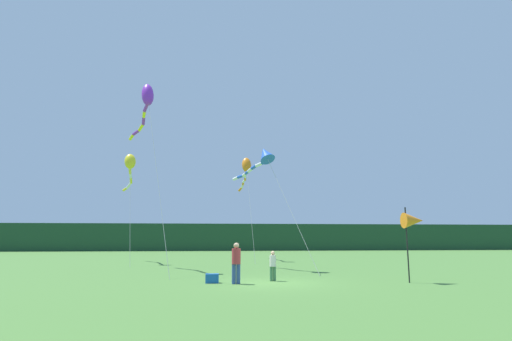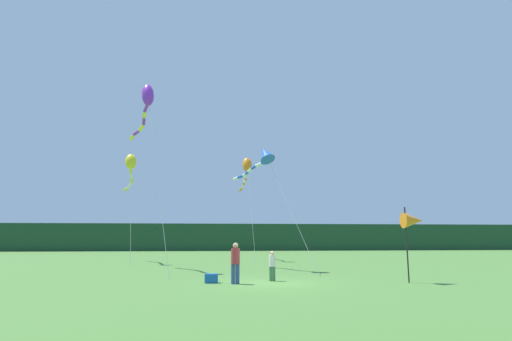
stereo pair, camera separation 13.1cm
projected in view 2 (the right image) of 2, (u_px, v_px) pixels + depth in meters
ground_plane at (270, 283)px, 17.44m from camera, size 120.00×120.00×0.00m
distant_treeline at (230, 237)px, 61.93m from camera, size 108.00×2.82×4.01m
person_adult at (235, 261)px, 17.22m from camera, size 0.38×0.38×1.71m
person_child at (272, 264)px, 18.33m from camera, size 0.29×0.29×1.33m
cooler_box at (211, 278)px, 17.48m from camera, size 0.56×0.39×0.38m
banner_flag_pole at (413, 221)px, 17.96m from camera, size 0.90×0.70×3.27m
kite_orange at (247, 169)px, 35.84m from camera, size 0.88×9.33×8.93m
kite_purple at (146, 101)px, 25.72m from camera, size 4.17×9.52×11.57m
kite_blue at (263, 157)px, 25.48m from camera, size 4.09×7.78×7.72m
kite_yellow at (131, 166)px, 31.97m from camera, size 2.57×8.45×8.45m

